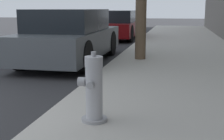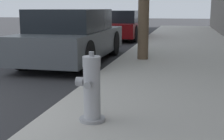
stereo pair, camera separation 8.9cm
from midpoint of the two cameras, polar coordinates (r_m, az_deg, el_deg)
name	(u,v)px [view 1 (the left image)]	position (r m, az deg, el deg)	size (l,w,h in m)	color
fire_hydrant	(94,90)	(3.45, -4.11, -3.67)	(0.32, 0.33, 0.78)	#97979C
parked_car_near	(71,37)	(8.04, -7.89, 6.07)	(1.70, 4.26, 1.34)	#4C5156
parked_car_mid	(116,25)	(13.99, 0.46, 8.21)	(1.87, 3.86, 1.27)	maroon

